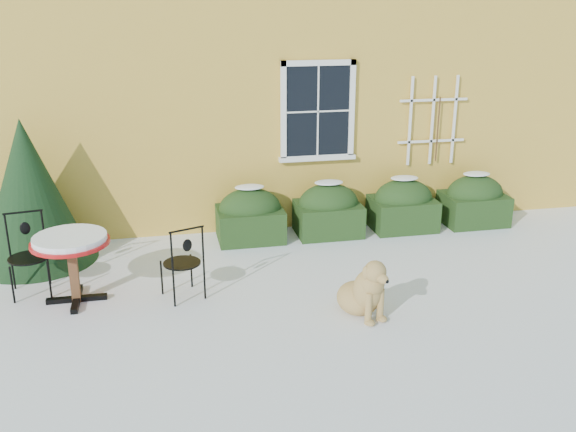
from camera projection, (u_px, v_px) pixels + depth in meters
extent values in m
plane|color=white|center=(304.00, 308.00, 8.12)|extent=(80.00, 80.00, 0.00)
cube|color=#F5C047|center=(231.00, 33.00, 13.62)|extent=(12.00, 8.00, 6.00)
cube|color=black|center=(318.00, 111.00, 10.39)|extent=(1.05, 0.03, 1.45)
cube|color=white|center=(319.00, 63.00, 10.13)|extent=(1.23, 0.06, 0.09)
cube|color=white|center=(317.00, 158.00, 10.63)|extent=(1.23, 0.06, 0.09)
cube|color=white|center=(283.00, 113.00, 10.27)|extent=(0.09, 0.06, 1.63)
cube|color=white|center=(352.00, 110.00, 10.49)|extent=(0.09, 0.06, 1.63)
cube|color=white|center=(318.00, 111.00, 10.37)|extent=(0.02, 0.02, 1.45)
cube|color=white|center=(318.00, 111.00, 10.37)|extent=(1.05, 0.02, 0.02)
cube|color=white|center=(317.00, 158.00, 10.63)|extent=(1.29, 0.14, 0.07)
cube|color=white|center=(410.00, 122.00, 10.75)|extent=(0.04, 0.03, 1.50)
cube|color=white|center=(432.00, 121.00, 10.83)|extent=(0.04, 0.03, 1.50)
cube|color=white|center=(454.00, 120.00, 10.91)|extent=(0.04, 0.03, 1.50)
cube|color=white|center=(431.00, 141.00, 10.94)|extent=(1.20, 0.03, 0.04)
cube|color=white|center=(434.00, 100.00, 10.72)|extent=(1.20, 0.03, 0.04)
cylinder|color=#472D19|center=(438.00, 129.00, 10.88)|extent=(0.02, 0.02, 1.10)
cube|color=black|center=(250.00, 224.00, 10.34)|extent=(1.05, 0.80, 0.52)
ellipsoid|color=black|center=(250.00, 209.00, 10.25)|extent=(1.00, 0.72, 0.67)
ellipsoid|color=white|center=(250.00, 187.00, 10.13)|extent=(0.47, 0.32, 0.06)
cube|color=black|center=(328.00, 219.00, 10.59)|extent=(1.05, 0.80, 0.52)
ellipsoid|color=black|center=(328.00, 204.00, 10.50)|extent=(1.00, 0.72, 0.67)
ellipsoid|color=white|center=(329.00, 182.00, 10.39)|extent=(0.47, 0.32, 0.06)
cube|color=black|center=(402.00, 214.00, 10.84)|extent=(1.05, 0.80, 0.52)
ellipsoid|color=black|center=(403.00, 199.00, 10.75)|extent=(1.00, 0.72, 0.67)
ellipsoid|color=white|center=(404.00, 178.00, 10.64)|extent=(0.47, 0.32, 0.06)
cube|color=black|center=(473.00, 209.00, 11.09)|extent=(1.05, 0.80, 0.52)
ellipsoid|color=black|center=(475.00, 194.00, 11.00)|extent=(1.00, 0.72, 0.67)
ellipsoid|color=white|center=(477.00, 174.00, 10.89)|extent=(0.47, 0.32, 0.06)
cone|color=black|center=(34.00, 228.00, 9.44)|extent=(1.76, 1.76, 1.02)
cone|color=black|center=(29.00, 192.00, 9.26)|extent=(1.58, 1.58, 2.14)
cube|color=black|center=(77.00, 299.00, 8.30)|extent=(0.76, 0.09, 0.07)
cube|color=black|center=(77.00, 299.00, 8.30)|extent=(0.09, 0.76, 0.07)
cube|color=brown|center=(74.00, 272.00, 8.18)|extent=(0.11, 0.11, 0.82)
cylinder|color=#B80F11|center=(70.00, 243.00, 8.04)|extent=(0.98, 0.98, 0.04)
cylinder|color=white|center=(70.00, 238.00, 8.02)|extent=(0.91, 0.91, 0.08)
cylinder|color=black|center=(191.00, 271.00, 8.64)|extent=(0.03, 0.03, 0.48)
cylinder|color=black|center=(162.00, 278.00, 8.43)|extent=(0.03, 0.03, 0.48)
cylinder|color=black|center=(205.00, 282.00, 8.30)|extent=(0.03, 0.03, 0.48)
cylinder|color=black|center=(174.00, 289.00, 8.09)|extent=(0.03, 0.03, 0.48)
cylinder|color=black|center=(182.00, 263.00, 8.29)|extent=(0.49, 0.49, 0.02)
cylinder|color=black|center=(203.00, 246.00, 8.14)|extent=(0.03, 0.03, 0.53)
cylinder|color=black|center=(172.00, 253.00, 7.93)|extent=(0.03, 0.03, 0.53)
cylinder|color=black|center=(186.00, 229.00, 7.95)|extent=(0.44, 0.18, 0.03)
ellipsoid|color=black|center=(187.00, 245.00, 8.02)|extent=(0.13, 0.07, 0.16)
cylinder|color=black|center=(12.00, 285.00, 8.18)|extent=(0.03, 0.03, 0.50)
cylinder|color=black|center=(49.00, 280.00, 8.33)|extent=(0.03, 0.03, 0.50)
cylinder|color=black|center=(13.00, 272.00, 8.58)|extent=(0.03, 0.03, 0.50)
cylinder|color=black|center=(48.00, 267.00, 8.73)|extent=(0.03, 0.03, 0.50)
cylinder|color=black|center=(28.00, 258.00, 8.37)|extent=(0.52, 0.52, 0.02)
cylinder|color=black|center=(7.00, 234.00, 8.40)|extent=(0.03, 0.03, 0.56)
cylinder|color=black|center=(44.00, 230.00, 8.56)|extent=(0.03, 0.03, 0.56)
cylinder|color=black|center=(23.00, 212.00, 8.39)|extent=(0.49, 0.11, 0.03)
ellipsoid|color=black|center=(25.00, 228.00, 8.46)|extent=(0.14, 0.05, 0.18)
ellipsoid|color=tan|center=(358.00, 298.00, 7.97)|extent=(0.68, 0.71, 0.41)
ellipsoid|color=tan|center=(368.00, 290.00, 7.76)|extent=(0.49, 0.47, 0.52)
sphere|color=tan|center=(371.00, 283.00, 7.68)|extent=(0.32, 0.32, 0.32)
cylinder|color=tan|center=(368.00, 308.00, 7.67)|extent=(0.08, 0.08, 0.41)
cylinder|color=tan|center=(380.00, 305.00, 7.76)|extent=(0.08, 0.08, 0.41)
ellipsoid|color=tan|center=(370.00, 323.00, 7.68)|extent=(0.11, 0.15, 0.07)
ellipsoid|color=tan|center=(382.00, 319.00, 7.78)|extent=(0.11, 0.15, 0.07)
cylinder|color=tan|center=(372.00, 279.00, 7.66)|extent=(0.26, 0.29, 0.22)
sphere|color=tan|center=(375.00, 272.00, 7.58)|extent=(0.27, 0.27, 0.27)
ellipsoid|color=tan|center=(382.00, 278.00, 7.50)|extent=(0.19, 0.24, 0.12)
sphere|color=black|center=(387.00, 281.00, 7.42)|extent=(0.05, 0.05, 0.05)
ellipsoid|color=tan|center=(365.00, 273.00, 7.55)|extent=(0.10, 0.11, 0.17)
ellipsoid|color=tan|center=(381.00, 269.00, 7.67)|extent=(0.10, 0.11, 0.17)
cylinder|color=tan|center=(358.00, 298.00, 8.26)|extent=(0.30, 0.26, 0.07)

